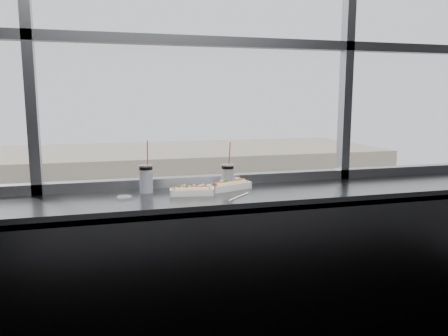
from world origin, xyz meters
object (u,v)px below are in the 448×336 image
object	(u,v)px
tree_right	(272,214)
loose_straw	(239,197)
tree_center	(120,234)
car_near_d	(300,328)
soda_cup_right	(228,176)
pedestrian_c	(162,260)
hotdog_tray_left	(192,191)
pedestrian_d	(252,249)
hotdog_tray_right	(229,185)
car_near_e	(376,320)
wrapper	(124,197)
car_far_c	(302,263)
soda_cup_left	(146,177)
car_far_b	(177,279)

from	to	relation	value
tree_right	loose_straw	bearing A→B (deg)	-112.21
tree_center	tree_right	world-z (taller)	tree_right
car_near_d	soda_cup_right	bearing A→B (deg)	146.09
loose_straw	pedestrian_c	size ratio (longest dim) A/B	0.11
hotdog_tray_left	pedestrian_d	xyz separation A→B (m)	(10.28, 28.45, -11.07)
hotdog_tray_right	car_near_e	bearing A→B (deg)	30.77
hotdog_tray_right	wrapper	bearing A→B (deg)	165.88
tree_right	pedestrian_d	bearing A→B (deg)	173.70
loose_straw	tree_center	xyz separation A→B (m)	(0.10, 28.41, -8.95)
soda_cup_right	loose_straw	bearing A→B (deg)	-90.04
wrapper	car_far_c	distance (m)	29.61
hotdog_tray_left	car_far_c	xyz separation A→B (m)	(12.60, 24.28, -10.92)
soda_cup_left	wrapper	bearing A→B (deg)	-134.62
soda_cup_right	pedestrian_c	bearing A→B (deg)	83.94
car_far_c	pedestrian_c	xyz separation A→B (m)	(-9.42, 3.52, -0.11)
hotdog_tray_right	wrapper	size ratio (longest dim) A/B	3.18
hotdog_tray_right	car_near_e	size ratio (longest dim) A/B	0.05
pedestrian_d	soda_cup_left	bearing A→B (deg)	69.60
hotdog_tray_left	pedestrian_d	bearing A→B (deg)	79.50
tree_center	soda_cup_left	bearing A→B (deg)	-91.21
wrapper	car_far_b	size ratio (longest dim) A/B	0.02
hotdog_tray_left	loose_straw	distance (m)	0.28
soda_cup_right	car_far_b	xyz separation A→B (m)	(3.44, 24.17, -11.11)
hotdog_tray_right	pedestrian_c	distance (m)	29.97
hotdog_tray_right	tree_right	world-z (taller)	hotdog_tray_right
soda_cup_right	pedestrian_c	xyz separation A→B (m)	(2.94, 27.69, -11.09)
car_far_c	tree_right	bearing A→B (deg)	9.81
hotdog_tray_left	car_far_b	world-z (taller)	hotdog_tray_left
pedestrian_d	car_near_e	bearing A→B (deg)	102.81
loose_straw	car_far_c	xyz separation A→B (m)	(12.35, 24.41, -10.90)
loose_straw	pedestrian_c	world-z (taller)	loose_straw
hotdog_tray_left	hotdog_tray_right	bearing A→B (deg)	27.76
hotdog_tray_right	tree_right	distance (m)	31.61
car_near_d	tree_right	world-z (taller)	tree_right
car_near_d	car_far_c	distance (m)	8.92
car_near_e	tree_right	world-z (taller)	tree_right
soda_cup_left	car_far_b	bearing A→B (deg)	80.74
pedestrian_c	tree_center	size ratio (longest dim) A/B	0.45
car_far_c	soda_cup_left	bearing A→B (deg)	151.10
pedestrian_c	soda_cup_left	bearing A→B (deg)	172.93
hotdog_tray_right	tree_center	bearing A→B (deg)	68.88
car_far_c	pedestrian_d	size ratio (longest dim) A/B	3.39
car_far_c	soda_cup_right	bearing A→B (deg)	152.05
hotdog_tray_left	car_far_c	distance (m)	29.45
soda_cup_right	car_far_c	xyz separation A→B (m)	(12.35, 24.17, -10.98)
tree_center	pedestrian_c	bearing A→B (deg)	-9.71
car_far_c	tree_right	xyz separation A→B (m)	(-0.75, 4.00, 2.58)
car_far_b	pedestrian_d	xyz separation A→B (m)	(6.59, 4.17, -0.02)
soda_cup_left	car_near_d	xyz separation A→B (m)	(8.90, 16.13, -10.99)
loose_straw	car_near_d	world-z (taller)	loose_straw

